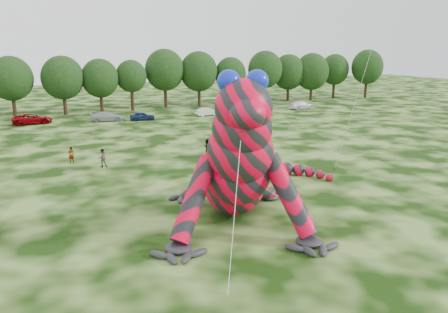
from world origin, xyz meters
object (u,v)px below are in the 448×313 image
tree_6 (12,87)px  spectator_2 (256,129)px  tree_11 (199,79)px  tree_17 (367,74)px  tree_7 (63,85)px  tree_8 (100,86)px  car_4 (142,116)px  car_6 (247,109)px  car_3 (107,116)px  car_7 (301,105)px  spectator_0 (71,155)px  tree_14 (288,78)px  tree_16 (334,76)px  spectator_5 (208,148)px  tree_9 (132,85)px  tree_12 (230,81)px  inflatable_gecko (232,140)px  tree_15 (312,77)px  spectator_1 (102,158)px  tree_10 (165,79)px  tree_13 (265,77)px  car_5 (207,112)px

tree_6 → spectator_2: bearing=-45.7°
tree_11 → tree_17: (38.16, -1.53, 0.11)m
tree_6 → tree_7: size_ratio=1.00×
tree_8 → car_4: 12.30m
tree_7 → car_6: tree_7 is taller
car_3 → tree_6: bearing=65.3°
tree_7 → car_7: 40.44m
tree_7 → spectator_0: 33.25m
tree_7 → spectator_2: 35.13m
tree_6 → car_7: tree_6 is taller
tree_6 → tree_14: size_ratio=1.01×
tree_11 → car_3: (-18.68, -10.79, -4.32)m
tree_16 → spectator_5: 59.15m
tree_9 → car_7: 29.97m
tree_7 → tree_12: bearing=1.8°
inflatable_gecko → tree_12: 55.94m
tree_11 → tree_15: (24.69, -0.42, -0.22)m
tree_11 → spectator_1: tree_11 is taller
car_6 → car_4: bearing=94.8°
tree_14 → tree_17: tree_17 is taller
tree_8 → tree_11: (18.00, 1.21, 0.56)m
tree_9 → tree_16: tree_16 is taller
tree_15 → car_3: (-43.37, -10.36, -4.11)m
tree_9 → tree_15: tree_15 is taller
tree_10 → car_3: (-12.29, -11.17, -4.54)m
spectator_0 → tree_14: bearing=-158.1°
tree_13 → car_5: bearing=-147.1°
car_4 → car_5: car_5 is taller
tree_9 → tree_14: 32.43m
tree_7 → car_4: (10.17, -10.68, -4.10)m
spectator_0 → car_7: bearing=-166.2°
car_7 → tree_6: bearing=72.1°
car_3 → car_7: (33.81, -0.54, 0.01)m
tree_14 → tree_15: bearing=-10.7°
tree_7 → spectator_1: bearing=-89.1°
inflatable_gecko → tree_10: tree_10 is taller
tree_13 → tree_14: size_ratio=1.08×
spectator_1 → tree_17: bearing=-149.5°
inflatable_gecko → tree_15: size_ratio=1.99×
tree_9 → tree_13: (26.07, -0.22, 0.72)m
car_6 → spectator_0: spectator_0 is taller
tree_10 → tree_15: 31.09m
tree_9 → spectator_0: size_ratio=5.38×
spectator_5 → spectator_1: 10.25m
car_4 → car_3: bearing=83.0°
car_3 → spectator_5: (5.61, -26.56, 0.22)m
tree_14 → tree_17: size_ratio=0.91×
tree_14 → spectator_0: tree_14 is taller
tree_13 → spectator_5: 45.07m
tree_11 → tree_12: bearing=-4.2°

